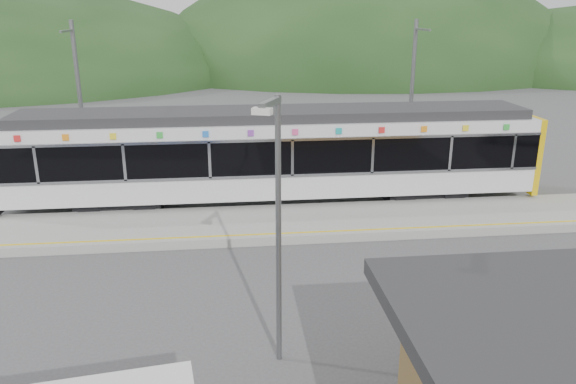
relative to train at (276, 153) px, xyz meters
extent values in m
plane|color=#4C4C4F|center=(-0.80, -6.00, -2.06)|extent=(120.00, 120.00, 0.00)
ellipsoid|color=#1E3D19|center=(15.20, 48.00, -2.06)|extent=(52.00, 39.00, 26.00)
cube|color=#9E9E99|center=(-0.80, -2.70, -1.91)|extent=(26.00, 3.20, 0.30)
cube|color=yellow|center=(-0.80, -4.00, -1.76)|extent=(26.00, 0.10, 0.01)
cube|color=black|center=(-6.02, 0.00, -1.76)|extent=(3.20, 2.20, 0.56)
cube|color=black|center=(5.98, 0.00, -1.76)|extent=(3.20, 2.20, 0.56)
cube|color=silver|center=(-0.02, 0.00, -1.02)|extent=(20.00, 2.90, 0.92)
cube|color=black|center=(-0.02, 0.00, 0.16)|extent=(20.00, 2.96, 1.45)
cube|color=silver|center=(-0.02, -1.50, -0.51)|extent=(20.00, 0.05, 0.10)
cube|color=silver|center=(-0.02, -1.50, 0.84)|extent=(20.00, 0.05, 0.10)
cube|color=silver|center=(-0.02, 0.00, 1.11)|extent=(20.00, 2.90, 0.45)
cube|color=#2D2D30|center=(-0.02, 0.00, 1.52)|extent=(19.40, 2.50, 0.36)
cube|color=#E5B90C|center=(10.10, 0.00, -0.16)|extent=(0.24, 2.92, 3.00)
cube|color=black|center=(-10.12, 0.00, -0.16)|extent=(0.20, 2.92, 3.00)
cube|color=silver|center=(-8.52, -1.50, 0.16)|extent=(0.10, 0.05, 1.35)
cube|color=silver|center=(-5.52, -1.50, 0.16)|extent=(0.10, 0.05, 1.35)
cube|color=silver|center=(-2.52, -1.50, 0.16)|extent=(0.10, 0.05, 1.35)
cube|color=silver|center=(0.48, -1.50, 0.16)|extent=(0.10, 0.05, 1.35)
cube|color=silver|center=(3.48, -1.50, 0.16)|extent=(0.10, 0.05, 1.35)
cube|color=silver|center=(6.48, -1.50, 0.16)|extent=(0.10, 0.05, 1.35)
cube|color=silver|center=(8.98, -1.50, 0.16)|extent=(0.10, 0.05, 1.35)
cube|color=red|center=(-9.02, -1.49, 1.12)|extent=(0.22, 0.04, 0.22)
cube|color=orange|center=(-7.42, -1.49, 1.12)|extent=(0.22, 0.04, 0.22)
cube|color=yellow|center=(-5.82, -1.49, 1.12)|extent=(0.22, 0.04, 0.22)
cube|color=green|center=(-4.22, -1.49, 1.12)|extent=(0.22, 0.04, 0.22)
cube|color=blue|center=(-2.62, -1.49, 1.12)|extent=(0.22, 0.04, 0.22)
cube|color=purple|center=(-1.02, -1.49, 1.12)|extent=(0.22, 0.04, 0.22)
cube|color=#E54C8C|center=(0.58, -1.49, 1.12)|extent=(0.22, 0.04, 0.22)
cube|color=#19A5A5|center=(2.18, -1.49, 1.12)|extent=(0.22, 0.04, 0.22)
cube|color=red|center=(3.78, -1.49, 1.12)|extent=(0.22, 0.04, 0.22)
cube|color=orange|center=(5.38, -1.49, 1.12)|extent=(0.22, 0.04, 0.22)
cube|color=yellow|center=(6.98, -1.49, 1.12)|extent=(0.22, 0.04, 0.22)
cube|color=green|center=(8.58, -1.49, 1.12)|extent=(0.22, 0.04, 0.22)
cylinder|color=slate|center=(-7.80, 2.60, 1.44)|extent=(0.18, 0.18, 7.00)
cube|color=slate|center=(-7.80, 1.80, 4.54)|extent=(0.08, 1.80, 0.08)
cylinder|color=slate|center=(6.20, 2.60, 1.44)|extent=(0.18, 0.18, 7.00)
cube|color=slate|center=(6.20, 1.80, 4.54)|extent=(0.08, 1.80, 0.08)
cylinder|color=slate|center=(-0.88, -10.52, 0.87)|extent=(0.12, 0.12, 5.86)
cube|color=slate|center=(-0.88, -10.96, 3.70)|extent=(0.50, 0.94, 0.12)
cube|color=silver|center=(-0.88, -11.40, 3.62)|extent=(0.39, 0.31, 0.12)
camera|label=1|loc=(-1.86, -21.20, 5.36)|focal=35.00mm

